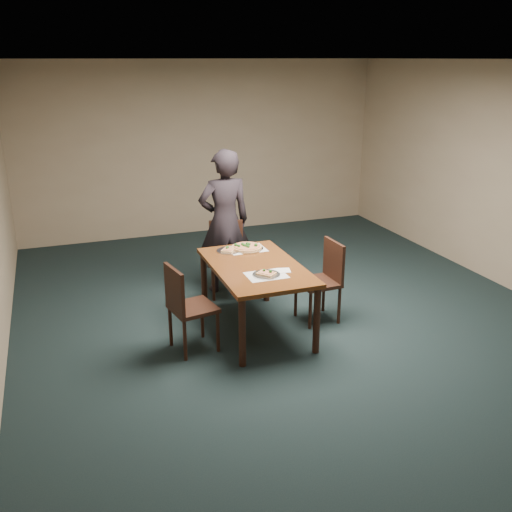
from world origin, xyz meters
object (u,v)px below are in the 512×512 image
object	(u,v)px
chair_left	(186,304)
slice_plate_near	(266,274)
dining_table	(256,273)
pizza_pan	(247,247)
diner	(225,222)
chair_far	(227,253)
chair_right	(324,276)
slice_plate_far	(229,250)

from	to	relation	value
chair_left	slice_plate_near	distance (m)	0.86
dining_table	pizza_pan	xyz separation A→B (m)	(0.08, 0.53, 0.12)
dining_table	chair_left	world-z (taller)	chair_left
diner	slice_plate_near	xyz separation A→B (m)	(-0.03, -1.54, -0.13)
chair_far	chair_left	size ratio (longest dim) A/B	1.00
slice_plate_near	chair_right	bearing A→B (deg)	21.29
chair_left	dining_table	bearing A→B (deg)	-86.67
dining_table	diner	distance (m)	1.24
chair_right	slice_plate_far	bearing A→B (deg)	-121.54
chair_right	diner	world-z (taller)	diner
chair_far	chair_left	xyz separation A→B (m)	(-0.84, -1.32, 0.00)
chair_left	slice_plate_near	size ratio (longest dim) A/B	3.25
chair_far	slice_plate_near	size ratio (longest dim) A/B	3.25
diner	slice_plate_far	xyz separation A→B (m)	(-0.16, -0.69, -0.14)
chair_far	slice_plate_far	world-z (taller)	chair_far
chair_right	slice_plate_far	distance (m)	1.11
chair_far	chair_right	distance (m)	1.37
chair_far	slice_plate_far	xyz separation A→B (m)	(-0.15, -0.59, 0.25)
chair_left	chair_right	bearing A→B (deg)	-93.64
dining_table	slice_plate_far	xyz separation A→B (m)	(-0.13, 0.53, 0.10)
pizza_pan	slice_plate_far	size ratio (longest dim) A/B	1.34
chair_left	pizza_pan	world-z (taller)	chair_left
chair_right	diner	size ratio (longest dim) A/B	0.51
dining_table	slice_plate_far	distance (m)	0.56
slice_plate_near	slice_plate_far	size ratio (longest dim) A/B	1.00
chair_left	diner	world-z (taller)	diner
slice_plate_far	slice_plate_near	bearing A→B (deg)	-81.40
chair_left	pizza_pan	distance (m)	1.19
dining_table	pizza_pan	world-z (taller)	pizza_pan
chair_far	chair_right	size ratio (longest dim) A/B	1.00
chair_right	slice_plate_near	bearing A→B (deg)	-70.86
chair_left	chair_far	bearing A→B (deg)	-43.13
chair_far	slice_plate_near	xyz separation A→B (m)	(-0.03, -1.43, 0.25)
chair_far	chair_right	bearing A→B (deg)	-40.82
dining_table	pizza_pan	bearing A→B (deg)	81.32
pizza_pan	chair_far	bearing A→B (deg)	95.88
slice_plate_near	slice_plate_far	bearing A→B (deg)	98.60
diner	chair_far	bearing A→B (deg)	83.54
dining_table	diner	size ratio (longest dim) A/B	0.84
chair_far	slice_plate_near	bearing A→B (deg)	-77.07
chair_right	diner	bearing A→B (deg)	-149.50
chair_right	slice_plate_far	size ratio (longest dim) A/B	3.25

